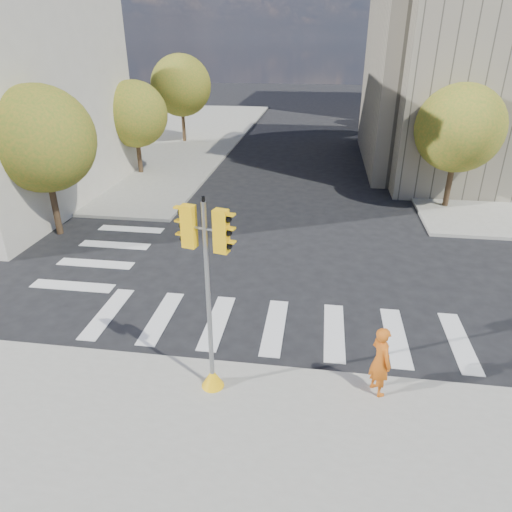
# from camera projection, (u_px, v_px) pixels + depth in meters

# --- Properties ---
(ground) EXTENTS (160.00, 160.00, 0.00)m
(ground) POSITION_uv_depth(u_px,v_px,m) (284.00, 294.00, 15.72)
(ground) COLOR black
(ground) RESTS_ON ground
(sidewalk_far_left) EXTENTS (28.00, 40.00, 0.15)m
(sidewalk_far_left) POSITION_uv_depth(u_px,v_px,m) (90.00, 134.00, 41.46)
(sidewalk_far_left) COLOR gray
(sidewalk_far_left) RESTS_ON ground
(tree_lw_near) EXTENTS (4.40, 4.40, 6.41)m
(tree_lw_near) POSITION_uv_depth(u_px,v_px,m) (42.00, 139.00, 18.82)
(tree_lw_near) COLOR #382616
(tree_lw_near) RESTS_ON ground
(tree_lw_mid) EXTENTS (4.00, 4.00, 5.77)m
(tree_lw_mid) POSITION_uv_depth(u_px,v_px,m) (135.00, 114.00, 27.94)
(tree_lw_mid) COLOR #382616
(tree_lw_mid) RESTS_ON ground
(tree_lw_far) EXTENTS (4.80, 4.80, 6.95)m
(tree_lw_far) POSITION_uv_depth(u_px,v_px,m) (181.00, 86.00, 36.53)
(tree_lw_far) COLOR #382616
(tree_lw_far) RESTS_ON ground
(tree_re_near) EXTENTS (4.20, 4.20, 6.16)m
(tree_re_near) POSITION_uv_depth(u_px,v_px,m) (459.00, 128.00, 21.93)
(tree_re_near) COLOR #382616
(tree_re_near) RESTS_ON ground
(tree_re_mid) EXTENTS (4.60, 4.60, 6.66)m
(tree_re_mid) POSITION_uv_depth(u_px,v_px,m) (417.00, 94.00, 32.52)
(tree_re_mid) COLOR #382616
(tree_re_mid) RESTS_ON ground
(tree_re_far) EXTENTS (4.00, 4.00, 5.88)m
(tree_re_far) POSITION_uv_depth(u_px,v_px,m) (394.00, 86.00, 43.44)
(tree_re_far) COLOR #382616
(tree_re_far) RESTS_ON ground
(lamp_near) EXTENTS (0.35, 0.18, 8.11)m
(lamp_near) POSITION_uv_depth(u_px,v_px,m) (452.00, 106.00, 25.21)
(lamp_near) COLOR black
(lamp_near) RESTS_ON sidewalk_far_right
(lamp_far) EXTENTS (0.35, 0.18, 8.11)m
(lamp_far) POSITION_uv_depth(u_px,v_px,m) (411.00, 84.00, 37.71)
(lamp_far) COLOR black
(lamp_far) RESTS_ON sidewalk_far_right
(traffic_signal) EXTENTS (1.08, 0.56, 4.93)m
(traffic_signal) POSITION_uv_depth(u_px,v_px,m) (209.00, 314.00, 10.47)
(traffic_signal) COLOR yellow
(traffic_signal) RESTS_ON sidewalk_near
(photographer) EXTENTS (0.71, 0.80, 1.84)m
(photographer) POSITION_uv_depth(u_px,v_px,m) (380.00, 361.00, 10.81)
(photographer) COLOR #C75912
(photographer) RESTS_ON sidewalk_near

